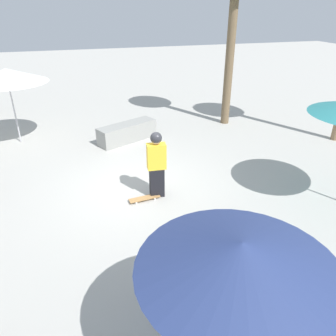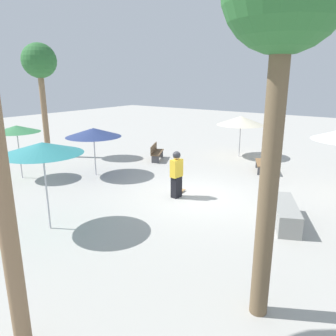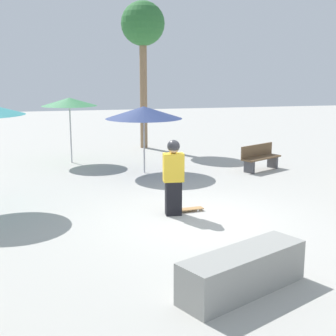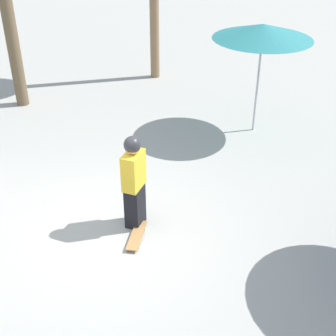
% 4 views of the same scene
% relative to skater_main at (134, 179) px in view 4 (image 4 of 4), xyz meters
% --- Properties ---
extents(ground_plane, '(60.00, 60.00, 0.00)m').
position_rel_skater_main_xyz_m(ground_plane, '(0.45, -0.53, -0.94)').
color(ground_plane, '#B2AFA8').
extents(skater_main, '(0.48, 0.30, 1.75)m').
position_rel_skater_main_xyz_m(skater_main, '(0.00, 0.00, 0.00)').
color(skater_main, black).
rests_on(skater_main, ground_plane).
extents(skateboard, '(0.82, 0.28, 0.07)m').
position_rel_skater_main_xyz_m(skateboard, '(0.37, 0.15, -0.88)').
color(skateboard, '#B7844C').
rests_on(skateboard, ground_plane).
extents(shade_umbrella_teal, '(2.25, 2.25, 2.58)m').
position_rel_skater_main_xyz_m(shade_umbrella_teal, '(-4.33, 1.54, 1.47)').
color(shade_umbrella_teal, '#B7B7BC').
rests_on(shade_umbrella_teal, ground_plane).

